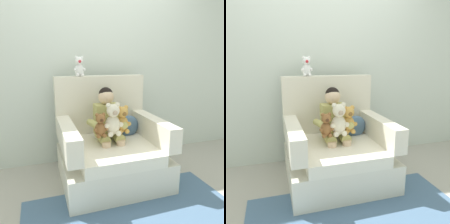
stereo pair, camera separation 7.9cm
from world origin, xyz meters
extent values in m
plane|color=#ADA89E|center=(0.00, 0.00, 0.00)|extent=(8.00, 8.00, 0.00)
cube|color=silver|center=(0.00, 0.70, 1.30)|extent=(6.00, 0.10, 2.60)
cube|color=silver|center=(0.00, 0.00, 0.16)|extent=(1.08, 1.00, 0.32)
cube|color=white|center=(0.00, -0.07, 0.38)|extent=(0.80, 0.86, 0.12)
cube|color=silver|center=(0.00, 0.43, 0.78)|extent=(1.08, 0.14, 0.68)
cube|color=silver|center=(-0.47, -0.07, 0.57)|extent=(0.14, 0.86, 0.25)
cube|color=silver|center=(0.47, -0.07, 0.57)|extent=(0.14, 0.86, 0.25)
cube|color=tan|center=(-0.01, 0.16, 0.67)|extent=(0.26, 0.16, 0.34)
sphere|color=beige|center=(-0.01, 0.16, 0.92)|extent=(0.17, 0.17, 0.17)
sphere|color=black|center=(-0.01, 0.17, 0.94)|extent=(0.16, 0.16, 0.16)
cylinder|color=tan|center=(-0.09, 0.03, 0.50)|extent=(0.11, 0.26, 0.11)
cylinder|color=beige|center=(-0.09, -0.10, 0.35)|extent=(0.09, 0.09, 0.30)
cylinder|color=tan|center=(0.07, 0.03, 0.50)|extent=(0.11, 0.26, 0.11)
cylinder|color=beige|center=(0.07, -0.10, 0.35)|extent=(0.09, 0.09, 0.30)
cylinder|color=tan|center=(-0.17, 0.04, 0.65)|extent=(0.13, 0.27, 0.07)
cylinder|color=tan|center=(0.15, 0.04, 0.65)|extent=(0.13, 0.27, 0.07)
ellipsoid|color=gold|center=(0.11, -0.03, 0.64)|extent=(0.14, 0.12, 0.18)
sphere|color=gold|center=(0.11, -0.04, 0.78)|extent=(0.12, 0.12, 0.12)
sphere|color=brown|center=(0.11, -0.09, 0.77)|extent=(0.04, 0.04, 0.04)
sphere|color=gold|center=(0.07, -0.03, 0.83)|extent=(0.05, 0.05, 0.05)
sphere|color=gold|center=(0.05, -0.06, 0.65)|extent=(0.05, 0.05, 0.05)
sphere|color=gold|center=(0.07, -0.08, 0.57)|extent=(0.05, 0.05, 0.05)
sphere|color=gold|center=(0.15, -0.03, 0.83)|extent=(0.05, 0.05, 0.05)
sphere|color=gold|center=(0.18, -0.06, 0.65)|extent=(0.05, 0.05, 0.05)
sphere|color=gold|center=(0.15, -0.08, 0.57)|extent=(0.05, 0.05, 0.05)
ellipsoid|color=brown|center=(-0.14, -0.08, 0.63)|extent=(0.12, 0.10, 0.15)
sphere|color=brown|center=(-0.14, -0.09, 0.74)|extent=(0.10, 0.10, 0.10)
sphere|color=#4C2D19|center=(-0.14, -0.13, 0.73)|extent=(0.04, 0.04, 0.04)
sphere|color=brown|center=(-0.18, -0.08, 0.78)|extent=(0.04, 0.04, 0.04)
sphere|color=brown|center=(-0.20, -0.10, 0.63)|extent=(0.04, 0.04, 0.04)
sphere|color=brown|center=(-0.17, -0.12, 0.57)|extent=(0.04, 0.04, 0.04)
sphere|color=brown|center=(-0.11, -0.08, 0.78)|extent=(0.04, 0.04, 0.04)
sphere|color=brown|center=(-0.09, -0.10, 0.63)|extent=(0.04, 0.04, 0.04)
sphere|color=brown|center=(-0.11, -0.12, 0.57)|extent=(0.04, 0.04, 0.04)
ellipsoid|color=silver|center=(-0.01, -0.06, 0.65)|extent=(0.16, 0.13, 0.21)
sphere|color=silver|center=(-0.01, -0.08, 0.81)|extent=(0.13, 0.13, 0.13)
sphere|color=tan|center=(-0.01, -0.14, 0.80)|extent=(0.05, 0.05, 0.05)
sphere|color=silver|center=(-0.05, -0.07, 0.87)|extent=(0.05, 0.05, 0.05)
sphere|color=silver|center=(-0.08, -0.10, 0.67)|extent=(0.05, 0.05, 0.05)
sphere|color=silver|center=(-0.05, -0.12, 0.58)|extent=(0.06, 0.06, 0.06)
sphere|color=silver|center=(0.04, -0.07, 0.87)|extent=(0.05, 0.05, 0.05)
sphere|color=silver|center=(0.07, -0.10, 0.67)|extent=(0.05, 0.05, 0.05)
sphere|color=silver|center=(0.04, -0.12, 0.58)|extent=(0.06, 0.06, 0.06)
ellipsoid|color=white|center=(-0.24, 0.43, 1.19)|extent=(0.11, 0.09, 0.14)
sphere|color=white|center=(-0.24, 0.42, 1.30)|extent=(0.09, 0.09, 0.09)
sphere|color=#DB333D|center=(-0.24, 0.38, 1.29)|extent=(0.03, 0.03, 0.03)
sphere|color=white|center=(-0.28, 0.43, 1.34)|extent=(0.04, 0.04, 0.04)
sphere|color=white|center=(-0.29, 0.40, 1.20)|extent=(0.04, 0.04, 0.04)
sphere|color=white|center=(-0.27, 0.39, 1.14)|extent=(0.04, 0.04, 0.04)
sphere|color=white|center=(-0.21, 0.43, 1.34)|extent=(0.04, 0.04, 0.04)
sphere|color=white|center=(-0.19, 0.40, 1.20)|extent=(0.04, 0.04, 0.04)
sphere|color=white|center=(-0.22, 0.39, 1.14)|extent=(0.04, 0.04, 0.04)
ellipsoid|color=slate|center=(0.28, 0.19, 0.54)|extent=(0.28, 0.16, 0.26)
camera|label=1|loc=(-0.73, -2.21, 1.33)|focal=36.62mm
camera|label=2|loc=(-0.66, -2.23, 1.33)|focal=36.62mm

